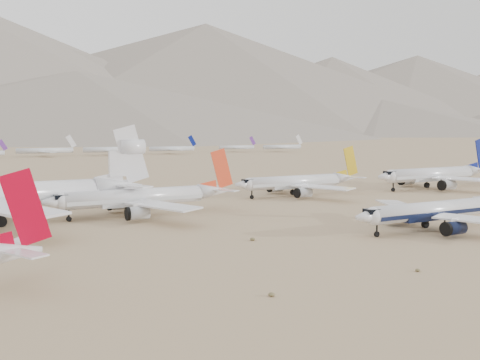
{
  "coord_description": "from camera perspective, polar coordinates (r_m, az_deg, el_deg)",
  "views": [
    {
      "loc": [
        -77.02,
        -69.17,
        20.48
      ],
      "look_at": [
        -12.93,
        52.49,
        7.0
      ],
      "focal_mm": 40.0,
      "sensor_mm": 36.0,
      "label": 1
    }
  ],
  "objects": [
    {
      "name": "mountain_range",
      "position": [
        1731.83,
        -23.19,
        10.78
      ],
      "size": [
        7354.0,
        3024.0,
        470.0
      ],
      "color": "slate",
      "rests_on": "ground"
    },
    {
      "name": "row2_gold_tail",
      "position": [
        162.08,
        6.35,
        -0.22
      ],
      "size": [
        41.64,
        40.72,
        14.82
      ],
      "color": "silver",
      "rests_on": "ground"
    },
    {
      "name": "foothills",
      "position": [
        1316.66,
        -0.47,
        7.63
      ],
      "size": [
        4637.5,
        1395.0,
        155.0
      ],
      "color": "slate",
      "rests_on": "ground"
    },
    {
      "name": "row2_orange_tail",
      "position": [
        126.39,
        -10.23,
        -1.84
      ],
      "size": [
        43.19,
        42.25,
        15.41
      ],
      "color": "silver",
      "rests_on": "ground"
    },
    {
      "name": "main_airliner",
      "position": [
        114.73,
        20.29,
        -3.07
      ],
      "size": [
        39.93,
        39.0,
        14.09
      ],
      "color": "silver",
      "rests_on": "ground"
    },
    {
      "name": "ground",
      "position": [
        105.53,
        20.0,
        -5.93
      ],
      "size": [
        7000.0,
        7000.0,
        0.0
      ],
      "primitive_type": "plane",
      "color": "#9C7F5A",
      "rests_on": "ground"
    },
    {
      "name": "distant_storage_row",
      "position": [
        394.4,
        -23.93,
        2.78
      ],
      "size": [
        468.02,
        52.63,
        16.29
      ],
      "color": "silver",
      "rests_on": "ground"
    },
    {
      "name": "row2_white_trijet",
      "position": [
        124.63,
        -23.61,
        -1.47
      ],
      "size": [
        60.01,
        58.65,
        21.26
      ],
      "color": "silver",
      "rests_on": "ground"
    },
    {
      "name": "row2_navy_widebody",
      "position": [
        191.71,
        20.13,
        0.55
      ],
      "size": [
        47.99,
        46.93,
        17.07
      ],
      "color": "silver",
      "rests_on": "ground"
    }
  ]
}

